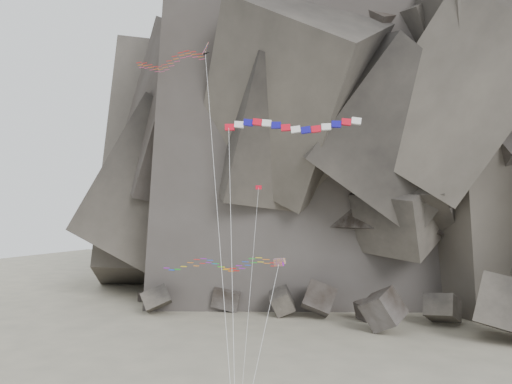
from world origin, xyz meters
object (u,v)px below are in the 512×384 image
at_px(banner_kite, 291,126).
at_px(pennant_kite, 255,228).
at_px(delta_kite, 167,62).
at_px(parafoil_kite, 216,264).

xyz_separation_m(banner_kite, pennant_kite, (-3.37, 0.20, -8.57)).
bearing_deg(pennant_kite, banner_kite, -7.05).
height_order(delta_kite, pennant_kite, delta_kite).
xyz_separation_m(parafoil_kite, pennant_kite, (4.95, -2.47, 3.52)).
distance_m(banner_kite, pennant_kite, 9.21).
relative_size(delta_kite, banner_kite, 1.38).
xyz_separation_m(delta_kite, banner_kite, (14.21, -3.13, -7.93)).
height_order(banner_kite, parafoil_kite, banner_kite).
bearing_deg(pennant_kite, delta_kite, 161.29).
bearing_deg(banner_kite, parafoil_kite, 144.80).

